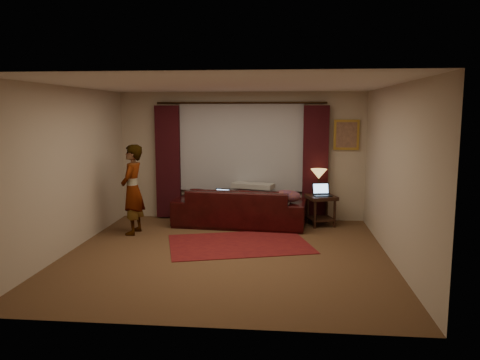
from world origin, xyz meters
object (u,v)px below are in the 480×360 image
at_px(sofa, 240,200).
at_px(person, 133,190).
at_px(laptop_sofa, 221,195).
at_px(end_table, 321,211).
at_px(tiffany_lamp, 319,182).
at_px(laptop_table, 323,190).

height_order(sofa, person, person).
xyz_separation_m(laptop_sofa, end_table, (1.93, 0.28, -0.32)).
distance_m(end_table, tiffany_lamp, 0.56).
distance_m(sofa, tiffany_lamp, 1.57).
xyz_separation_m(laptop_sofa, person, (-1.51, -0.66, 0.20)).
distance_m(laptop_sofa, tiffany_lamp, 1.93).
bearing_deg(person, tiffany_lamp, 108.55).
height_order(sofa, laptop_sofa, sofa).
relative_size(laptop_sofa, laptop_table, 0.89).
bearing_deg(tiffany_lamp, end_table, -59.04).
height_order(laptop_sofa, end_table, laptop_sofa).
height_order(laptop_table, person, person).
bearing_deg(laptop_table, sofa, 170.87).
relative_size(laptop_sofa, person, 0.20).
distance_m(tiffany_lamp, laptop_table, 0.20).
bearing_deg(end_table, person, -164.74).
distance_m(sofa, laptop_sofa, 0.40).
xyz_separation_m(end_table, laptop_table, (0.02, -0.05, 0.42)).
bearing_deg(tiffany_lamp, sofa, -171.45).
xyz_separation_m(laptop_sofa, laptop_table, (1.95, 0.23, 0.10)).
relative_size(sofa, laptop_sofa, 7.86).
height_order(sofa, end_table, sofa).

